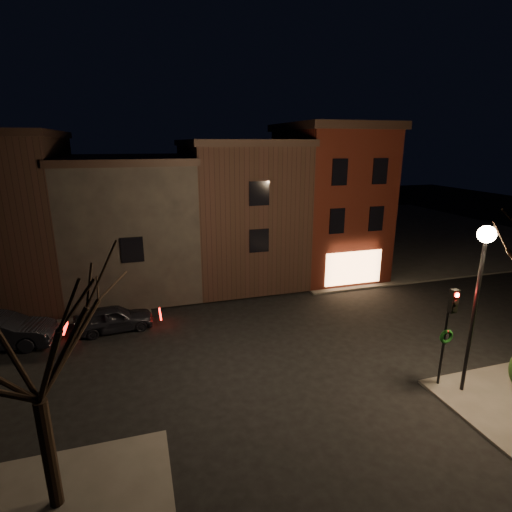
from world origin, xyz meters
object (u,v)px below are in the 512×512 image
Objects in this scene: street_lamp_near at (482,265)px; bare_tree_left at (26,320)px; traffic_signal at (449,323)px; parked_car_a at (114,318)px.

bare_tree_left is (-14.20, -1.00, 0.25)m from street_lamp_near.
traffic_signal is (-0.60, 0.49, -2.37)m from street_lamp_near.
traffic_signal is 13.93m from bare_tree_left.
parked_car_a is at bearing 144.19° from traffic_signal.
parked_car_a is at bearing 84.05° from bare_tree_left.
street_lamp_near is 14.24m from bare_tree_left.
parked_car_a is (1.10, 10.51, -4.77)m from bare_tree_left.
bare_tree_left is at bearing -175.97° from street_lamp_near.
traffic_signal is at bearing 140.63° from street_lamp_near.
traffic_signal is 15.57m from parked_car_a.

